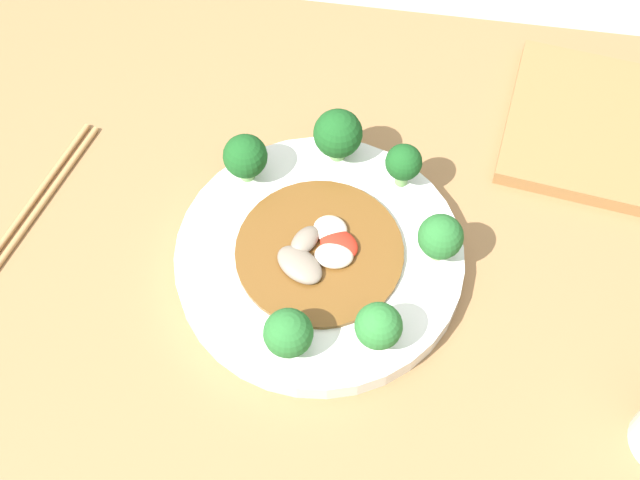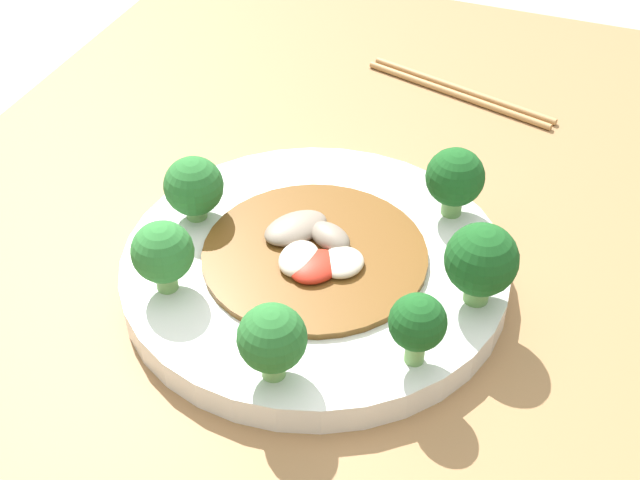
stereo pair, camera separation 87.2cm
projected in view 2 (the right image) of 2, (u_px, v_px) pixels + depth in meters
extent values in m
cylinder|color=white|center=(320.00, 270.00, 0.73)|extent=(0.31, 0.31, 0.02)
cylinder|color=#70A356|center=(477.00, 290.00, 0.68)|extent=(0.02, 0.02, 0.02)
sphere|color=#19511E|center=(482.00, 260.00, 0.66)|extent=(0.06, 0.06, 0.06)
cylinder|color=#7AAD5B|center=(167.00, 279.00, 0.69)|extent=(0.02, 0.02, 0.02)
sphere|color=#2D7533|center=(163.00, 252.00, 0.67)|extent=(0.05, 0.05, 0.05)
cylinder|color=#70A356|center=(196.00, 211.00, 0.75)|extent=(0.02, 0.02, 0.01)
sphere|color=#286B2D|center=(194.00, 186.00, 0.74)|extent=(0.05, 0.05, 0.05)
cylinder|color=#70A356|center=(415.00, 349.00, 0.63)|extent=(0.01, 0.01, 0.02)
sphere|color=#19511E|center=(418.00, 322.00, 0.61)|extent=(0.04, 0.04, 0.04)
cylinder|color=#7AAD5B|center=(273.00, 366.00, 0.62)|extent=(0.02, 0.02, 0.02)
sphere|color=#286B2D|center=(272.00, 338.00, 0.60)|extent=(0.05, 0.05, 0.05)
cylinder|color=#70A356|center=(452.00, 204.00, 0.76)|extent=(0.02, 0.02, 0.02)
sphere|color=#19511E|center=(455.00, 177.00, 0.74)|extent=(0.05, 0.05, 0.05)
cylinder|color=brown|center=(320.00, 256.00, 0.72)|extent=(0.18, 0.18, 0.01)
ellipsoid|color=gray|center=(330.00, 237.00, 0.72)|extent=(0.04, 0.05, 0.02)
ellipsoid|color=gray|center=(296.00, 228.00, 0.73)|extent=(0.07, 0.06, 0.02)
ellipsoid|color=beige|center=(299.00, 259.00, 0.70)|extent=(0.04, 0.03, 0.02)
ellipsoid|color=red|center=(316.00, 267.00, 0.70)|extent=(0.06, 0.05, 0.01)
ellipsoid|color=beige|center=(342.00, 262.00, 0.70)|extent=(0.05, 0.04, 0.01)
cylinder|color=#AD7F4C|center=(457.00, 94.00, 0.95)|extent=(0.06, 0.21, 0.01)
cylinder|color=#AD7F4C|center=(462.00, 90.00, 0.96)|extent=(0.06, 0.21, 0.01)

